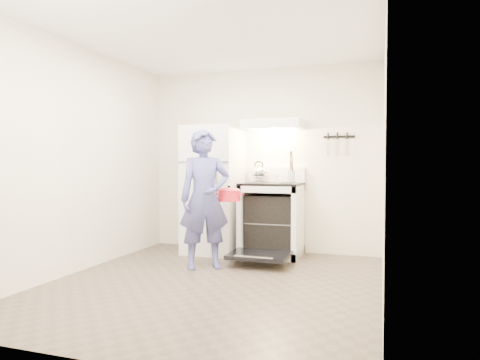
{
  "coord_description": "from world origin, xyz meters",
  "views": [
    {
      "loc": [
        1.58,
        -3.91,
        1.18
      ],
      "look_at": [
        -0.05,
        1.0,
        1.0
      ],
      "focal_mm": 32.0,
      "sensor_mm": 36.0,
      "label": 1
    }
  ],
  "objects_px": {
    "refrigerator": "(213,190)",
    "tea_kettle": "(259,172)",
    "stove_body": "(272,220)",
    "person": "(205,199)",
    "dutch_oven": "(229,196)"
  },
  "relations": [
    {
      "from": "person",
      "to": "tea_kettle",
      "type": "bearing_deg",
      "value": 38.14
    },
    {
      "from": "tea_kettle",
      "to": "person",
      "type": "bearing_deg",
      "value": -108.56
    },
    {
      "from": "refrigerator",
      "to": "tea_kettle",
      "type": "distance_m",
      "value": 0.66
    },
    {
      "from": "refrigerator",
      "to": "person",
      "type": "relative_size",
      "value": 1.07
    },
    {
      "from": "stove_body",
      "to": "person",
      "type": "bearing_deg",
      "value": -122.25
    },
    {
      "from": "refrigerator",
      "to": "tea_kettle",
      "type": "bearing_deg",
      "value": 15.43
    },
    {
      "from": "refrigerator",
      "to": "dutch_oven",
      "type": "bearing_deg",
      "value": -54.99
    },
    {
      "from": "person",
      "to": "dutch_oven",
      "type": "bearing_deg",
      "value": 9.53
    },
    {
      "from": "person",
      "to": "dutch_oven",
      "type": "height_order",
      "value": "person"
    },
    {
      "from": "dutch_oven",
      "to": "tea_kettle",
      "type": "bearing_deg",
      "value": 81.34
    },
    {
      "from": "person",
      "to": "dutch_oven",
      "type": "xyz_separation_m",
      "value": [
        0.22,
        0.2,
        0.03
      ]
    },
    {
      "from": "stove_body",
      "to": "dutch_oven",
      "type": "xyz_separation_m",
      "value": [
        -0.34,
        -0.69,
        0.36
      ]
    },
    {
      "from": "person",
      "to": "dutch_oven",
      "type": "distance_m",
      "value": 0.3
    },
    {
      "from": "refrigerator",
      "to": "tea_kettle",
      "type": "height_order",
      "value": "refrigerator"
    },
    {
      "from": "person",
      "to": "dutch_oven",
      "type": "relative_size",
      "value": 4.73
    }
  ]
}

